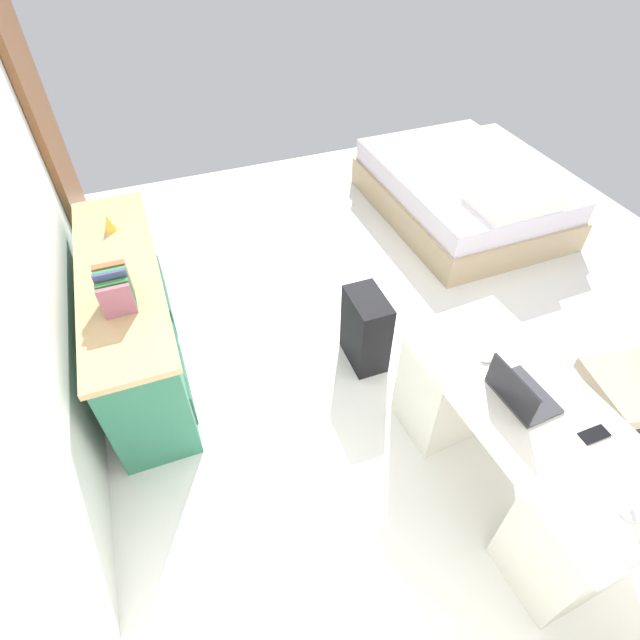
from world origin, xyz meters
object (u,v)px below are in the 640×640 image
at_px(desk, 514,445).
at_px(bed, 461,192).
at_px(credenza, 134,318).
at_px(cell_phone_near_laptop, 594,435).
at_px(figurine_small, 109,223).
at_px(laptop, 519,393).
at_px(computer_mouse, 489,357).
at_px(suitcase_black, 366,330).

distance_m(desk, bed, 2.83).
bearing_deg(credenza, cell_phone_near_laptop, -134.59).
relative_size(bed, figurine_small, 17.47).
xyz_separation_m(desk, cell_phone_near_laptop, (-0.23, -0.15, 0.35)).
height_order(bed, laptop, laptop).
bearing_deg(computer_mouse, laptop, 170.98).
height_order(desk, credenza, credenza).
bearing_deg(bed, figurine_small, 97.36).
bearing_deg(bed, credenza, 105.54).
xyz_separation_m(desk, laptop, (0.06, 0.05, 0.39)).
height_order(bed, suitcase_black, bed).
height_order(suitcase_black, figurine_small, figurine_small).
bearing_deg(credenza, desk, -133.33).
bearing_deg(suitcase_black, bed, -49.24).
relative_size(suitcase_black, figurine_small, 5.11).
relative_size(bed, computer_mouse, 19.21).
xyz_separation_m(bed, cell_phone_near_laptop, (-2.73, 1.15, 0.48)).
bearing_deg(credenza, bed, -74.46).
height_order(laptop, cell_phone_near_laptop, laptop).
bearing_deg(laptop, bed, -29.00).
xyz_separation_m(credenza, figurine_small, (0.46, 0.00, 0.45)).
bearing_deg(desk, credenza, 46.67).
height_order(desk, figurine_small, figurine_small).
bearing_deg(computer_mouse, suitcase_black, 16.96).
distance_m(desk, figurine_small, 2.79).
bearing_deg(figurine_small, desk, -140.22).
height_order(bed, cell_phone_near_laptop, cell_phone_near_laptop).
bearing_deg(bed, computer_mouse, 148.64).
bearing_deg(desk, computer_mouse, 4.88).
distance_m(bed, cell_phone_near_laptop, 3.00).
distance_m(desk, laptop, 0.40).
xyz_separation_m(bed, laptop, (-2.44, 1.35, 0.53)).
xyz_separation_m(credenza, computer_mouse, (-1.33, -1.73, 0.34)).
xyz_separation_m(desk, bed, (2.51, -1.30, -0.13)).
bearing_deg(desk, cell_phone_near_laptop, -145.79).
distance_m(credenza, bed, 3.18).
distance_m(credenza, computer_mouse, 2.21).
relative_size(computer_mouse, cell_phone_near_laptop, 0.74).
xyz_separation_m(bed, suitcase_black, (-1.38, 1.63, 0.04)).
distance_m(laptop, cell_phone_near_laptop, 0.36).
height_order(credenza, bed, credenza).
height_order(computer_mouse, figurine_small, figurine_small).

